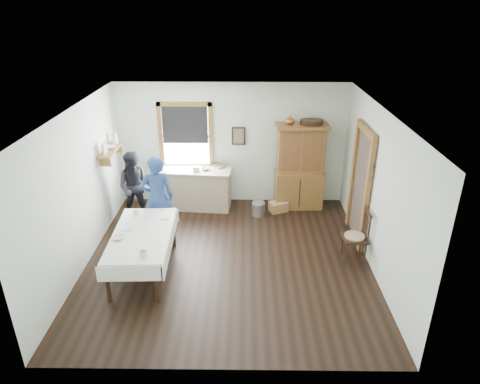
# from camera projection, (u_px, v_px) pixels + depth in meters

# --- Properties ---
(room) EXTENTS (5.01, 5.01, 2.70)m
(room) POSITION_uv_depth(u_px,v_px,m) (227.00, 191.00, 7.13)
(room) COLOR black
(room) RESTS_ON ground
(window) EXTENTS (1.18, 0.07, 1.48)m
(window) POSITION_uv_depth(u_px,v_px,m) (186.00, 133.00, 9.27)
(window) COLOR white
(window) RESTS_ON room
(doorway) EXTENTS (0.09, 1.14, 2.22)m
(doorway) POSITION_uv_depth(u_px,v_px,m) (361.00, 182.00, 7.96)
(doorway) COLOR #4C4036
(doorway) RESTS_ON room
(wall_shelf) EXTENTS (0.24, 1.00, 0.44)m
(wall_shelf) POSITION_uv_depth(u_px,v_px,m) (111.00, 148.00, 8.47)
(wall_shelf) COLOR olive
(wall_shelf) RESTS_ON room
(framed_picture) EXTENTS (0.30, 0.04, 0.40)m
(framed_picture) POSITION_uv_depth(u_px,v_px,m) (239.00, 136.00, 9.28)
(framed_picture) COLOR black
(framed_picture) RESTS_ON room
(rug_beater) EXTENTS (0.01, 0.27, 0.27)m
(rug_beater) POSITION_uv_depth(u_px,v_px,m) (372.00, 165.00, 7.22)
(rug_beater) COLOR black
(rug_beater) RESTS_ON room
(work_counter) EXTENTS (1.62, 0.73, 0.90)m
(work_counter) POSITION_uv_depth(u_px,v_px,m) (195.00, 189.00, 9.43)
(work_counter) COLOR tan
(work_counter) RESTS_ON room
(china_hutch) EXTENTS (1.13, 0.57, 1.89)m
(china_hutch) POSITION_uv_depth(u_px,v_px,m) (300.00, 167.00, 9.27)
(china_hutch) COLOR olive
(china_hutch) RESTS_ON room
(dining_table) EXTENTS (1.06, 1.91, 0.75)m
(dining_table) POSITION_uv_depth(u_px,v_px,m) (144.00, 252.00, 7.22)
(dining_table) COLOR white
(dining_table) RESTS_ON room
(spindle_chair) EXTENTS (0.46, 0.46, 0.97)m
(spindle_chair) POSITION_uv_depth(u_px,v_px,m) (355.00, 236.00, 7.51)
(spindle_chair) COLOR black
(spindle_chair) RESTS_ON room
(pail) EXTENTS (0.29, 0.29, 0.30)m
(pail) POSITION_uv_depth(u_px,v_px,m) (258.00, 209.00, 9.19)
(pail) COLOR #A1A5A9
(pail) RESTS_ON room
(wicker_basket) EXTENTS (0.44, 0.39, 0.22)m
(wicker_basket) POSITION_uv_depth(u_px,v_px,m) (278.00, 207.00, 9.38)
(wicker_basket) COLOR #A5824B
(wicker_basket) RESTS_ON room
(woman_blue) EXTENTS (0.65, 0.51, 1.57)m
(woman_blue) POSITION_uv_depth(u_px,v_px,m) (158.00, 201.00, 8.09)
(woman_blue) COLOR navy
(woman_blue) RESTS_ON room
(figure_dark) EXTENTS (0.71, 0.57, 1.39)m
(figure_dark) POSITION_uv_depth(u_px,v_px,m) (136.00, 189.00, 8.79)
(figure_dark) COLOR black
(figure_dark) RESTS_ON room
(table_cup_a) EXTENTS (0.16, 0.16, 0.09)m
(table_cup_a) POSITION_uv_depth(u_px,v_px,m) (143.00, 254.00, 6.41)
(table_cup_a) COLOR white
(table_cup_a) RESTS_ON dining_table
(table_cup_b) EXTENTS (0.14, 0.14, 0.10)m
(table_cup_b) POSITION_uv_depth(u_px,v_px,m) (136.00, 214.00, 7.59)
(table_cup_b) COLOR white
(table_cup_b) RESTS_ON dining_table
(table_bowl) EXTENTS (0.25, 0.25, 0.05)m
(table_bowl) POSITION_uv_depth(u_px,v_px,m) (118.00, 238.00, 6.89)
(table_bowl) COLOR white
(table_bowl) RESTS_ON dining_table
(counter_book) EXTENTS (0.29, 0.30, 0.02)m
(counter_book) POSITION_uv_depth(u_px,v_px,m) (215.00, 167.00, 9.34)
(counter_book) COLOR brown
(counter_book) RESTS_ON work_counter
(counter_bowl) EXTENTS (0.24, 0.24, 0.06)m
(counter_bowl) POSITION_uv_depth(u_px,v_px,m) (205.00, 168.00, 9.23)
(counter_bowl) COLOR white
(counter_bowl) RESTS_ON work_counter
(shelf_bowl) EXTENTS (0.22, 0.22, 0.05)m
(shelf_bowl) POSITION_uv_depth(u_px,v_px,m) (111.00, 147.00, 8.47)
(shelf_bowl) COLOR white
(shelf_bowl) RESTS_ON wall_shelf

